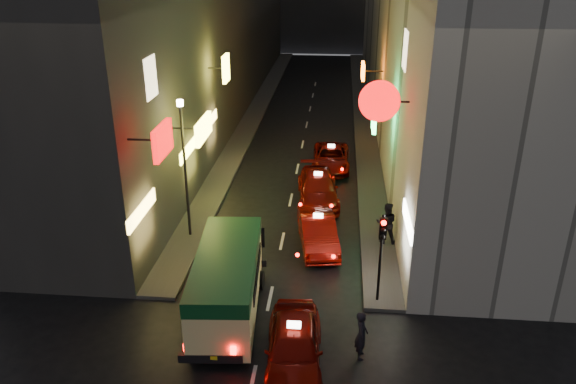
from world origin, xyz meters
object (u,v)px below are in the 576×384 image
(pedestrian_crossing, at_px, (362,332))
(lamp_post, at_px, (185,161))
(traffic_light, at_px, (382,241))
(minibus, at_px, (227,278))
(taxi_near, at_px, (294,344))

(pedestrian_crossing, distance_m, lamp_post, 10.93)
(traffic_light, bearing_deg, lamp_post, 151.09)
(minibus, height_order, traffic_light, traffic_light)
(pedestrian_crossing, height_order, lamp_post, lamp_post)
(traffic_light, relative_size, lamp_post, 0.56)
(taxi_near, xyz_separation_m, pedestrian_crossing, (2.10, 0.64, 0.09))
(minibus, distance_m, pedestrian_crossing, 5.00)
(taxi_near, relative_size, lamp_post, 0.90)
(pedestrian_crossing, relative_size, traffic_light, 0.55)
(minibus, bearing_deg, pedestrian_crossing, -20.79)
(taxi_near, bearing_deg, lamp_post, 123.69)
(taxi_near, height_order, lamp_post, lamp_post)
(minibus, relative_size, lamp_post, 0.97)
(minibus, height_order, taxi_near, minibus)
(traffic_light, height_order, lamp_post, lamp_post)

